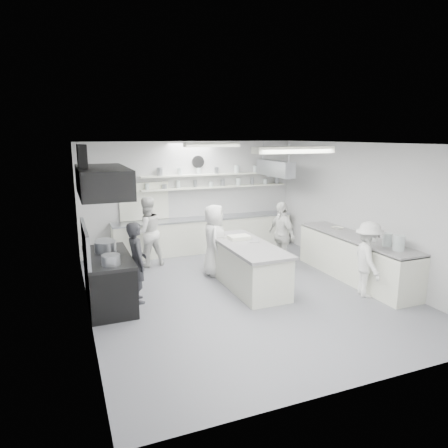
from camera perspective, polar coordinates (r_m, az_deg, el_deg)
name	(u,v)px	position (r m, az deg, el deg)	size (l,w,h in m)	color
floor	(243,292)	(8.52, 2.62, -9.53)	(6.00, 7.00, 0.02)	gray
ceiling	(244,143)	(7.91, 2.84, 11.23)	(6.00, 7.00, 0.02)	silver
wall_back	(191,197)	(11.31, -4.64, 3.84)	(6.00, 0.04, 3.00)	silver
wall_front	(364,276)	(5.21, 18.96, -6.90)	(6.00, 0.04, 3.00)	silver
wall_left	(84,234)	(7.39, -18.98, -1.33)	(0.04, 7.00, 3.00)	silver
wall_right	(365,211)	(9.69, 19.10, 1.78)	(0.04, 7.00, 3.00)	silver
stove	(109,281)	(8.09, -15.77, -7.72)	(0.80, 1.80, 0.90)	black
exhaust_hood	(103,181)	(7.67, -16.60, 5.76)	(0.85, 2.00, 0.50)	black
back_counter	(205,235)	(11.32, -2.65, -1.49)	(5.00, 0.60, 0.92)	white
shelf_lower	(216,187)	(11.38, -1.09, 5.20)	(4.20, 0.26, 0.04)	white
shelf_upper	(216,174)	(11.34, -1.10, 6.95)	(4.20, 0.26, 0.04)	white
pass_through_window	(144,201)	(10.99, -11.11, 3.14)	(1.30, 0.04, 1.00)	black
wall_clock	(198,162)	(11.23, -3.68, 8.67)	(0.32, 0.32, 0.05)	white
right_counter	(355,259)	(9.56, 17.85, -4.63)	(0.74, 3.30, 0.94)	white
pot_rack	(275,168)	(10.99, 7.13, 7.74)	(0.30, 1.60, 0.40)	#A0A4AC
light_fixture_front	(294,150)	(6.32, 9.73, 10.18)	(1.30, 0.25, 0.10)	white
light_fixture_rear	(212,145)	(9.58, -1.73, 11.00)	(1.30, 0.25, 0.10)	white
prep_island	(247,266)	(8.72, 3.21, -5.88)	(0.89, 2.38, 0.88)	white
stove_pot	(106,248)	(8.17, -16.22, -3.22)	(0.41, 0.41, 0.25)	#A0A4AC
cook_stove	(137,262)	(7.98, -12.09, -5.26)	(0.57, 0.38, 1.57)	#2F2F34
cook_back	(147,232)	(10.08, -10.74, -1.09)	(0.83, 0.65, 1.72)	white
cook_island_left	(214,240)	(9.28, -1.38, -2.28)	(0.80, 0.52, 1.64)	white
cook_island_right	(281,235)	(9.91, 8.00, -1.53)	(0.95, 0.39, 1.61)	white
cook_right	(368,259)	(8.57, 19.47, -4.67)	(0.98, 0.56, 1.52)	white
bowl_island_a	(254,242)	(8.78, 4.21, -2.56)	(0.25, 0.25, 0.06)	#A0A4AC
bowl_island_b	(225,238)	(9.07, 0.20, -2.03)	(0.21, 0.21, 0.07)	white
bowl_right	(337,228)	(10.14, 15.54, -0.60)	(0.26, 0.26, 0.06)	white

